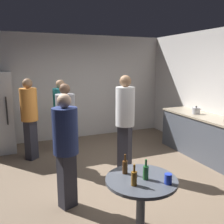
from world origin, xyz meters
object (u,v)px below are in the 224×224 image
object	(u,v)px
person_in_gray_shirt	(66,121)
person_in_teal_shirt	(61,110)
beer_bottle_amber	(134,178)
beer_bottle_green	(146,172)
plastic_cup_blue	(168,179)
beer_bottle_brown	(125,167)
person_in_navy_shirt	(66,143)
foreground_table	(141,187)
kettle	(196,111)
person_in_white_shirt	(125,116)
person_in_orange_shirt	(29,113)

from	to	relation	value
person_in_gray_shirt	person_in_teal_shirt	bearing A→B (deg)	155.16
beer_bottle_amber	beer_bottle_green	xyz separation A→B (m)	(0.18, 0.07, 0.00)
plastic_cup_blue	person_in_gray_shirt	xyz separation A→B (m)	(-0.58, 2.30, 0.17)
beer_bottle_brown	plastic_cup_blue	distance (m)	0.51
beer_bottle_brown	person_in_teal_shirt	world-z (taller)	person_in_teal_shirt
person_in_navy_shirt	foreground_table	bearing A→B (deg)	11.17
kettle	person_in_teal_shirt	bearing A→B (deg)	154.41
beer_bottle_green	person_in_teal_shirt	size ratio (longest dim) A/B	0.14
person_in_white_shirt	plastic_cup_blue	bearing A→B (deg)	41.67
beer_bottle_amber	person_in_white_shirt	bearing A→B (deg)	67.06
beer_bottle_brown	person_in_orange_shirt	world-z (taller)	person_in_orange_shirt
beer_bottle_brown	beer_bottle_green	distance (m)	0.26
beer_bottle_green	beer_bottle_amber	bearing A→B (deg)	-158.27
kettle	beer_bottle_green	size ratio (longest dim) A/B	1.06
beer_bottle_amber	beer_bottle_brown	distance (m)	0.29
person_in_white_shirt	person_in_teal_shirt	world-z (taller)	person_in_white_shirt
person_in_white_shirt	person_in_navy_shirt	size ratio (longest dim) A/B	1.11
plastic_cup_blue	person_in_white_shirt	world-z (taller)	person_in_white_shirt
beer_bottle_amber	beer_bottle_green	world-z (taller)	same
plastic_cup_blue	person_in_orange_shirt	size ratio (longest dim) A/B	0.07
beer_bottle_green	person_in_orange_shirt	size ratio (longest dim) A/B	0.14
kettle	person_in_navy_shirt	size ratio (longest dim) A/B	0.15
person_in_gray_shirt	person_in_white_shirt	size ratio (longest dim) A/B	0.92
kettle	person_in_teal_shirt	xyz separation A→B (m)	(-2.67, 1.28, -0.02)
kettle	foreground_table	bearing A→B (deg)	-141.76
person_in_gray_shirt	person_in_white_shirt	xyz separation A→B (m)	(0.99, -0.40, 0.09)
person_in_navy_shirt	person_in_teal_shirt	bearing A→B (deg)	147.98
kettle	plastic_cup_blue	world-z (taller)	kettle
person_in_white_shirt	person_in_teal_shirt	distance (m)	1.73
beer_bottle_green	person_in_teal_shirt	distance (m)	3.24
plastic_cup_blue	beer_bottle_brown	bearing A→B (deg)	128.05
plastic_cup_blue	person_in_orange_shirt	xyz separation A→B (m)	(-1.13, 3.19, 0.20)
beer_bottle_amber	person_in_white_shirt	distance (m)	1.96
beer_bottle_amber	plastic_cup_blue	distance (m)	0.37
person_in_gray_shirt	person_in_orange_shirt	size ratio (longest dim) A/B	0.97
beer_bottle_green	person_in_gray_shirt	size ratio (longest dim) A/B	0.14
beer_bottle_amber	person_in_orange_shirt	xyz separation A→B (m)	(-0.78, 3.08, 0.17)
kettle	foreground_table	xyz separation A→B (m)	(-2.43, -1.92, -0.34)
foreground_table	person_in_white_shirt	world-z (taller)	person_in_white_shirt
plastic_cup_blue	person_in_white_shirt	distance (m)	1.96
person_in_navy_shirt	person_in_orange_shirt	size ratio (longest dim) A/B	0.95
plastic_cup_blue	person_in_white_shirt	xyz separation A→B (m)	(0.41, 1.90, 0.26)
beer_bottle_brown	person_in_orange_shirt	xyz separation A→B (m)	(-0.82, 2.78, 0.17)
beer_bottle_amber	person_in_gray_shirt	bearing A→B (deg)	95.95
foreground_table	person_in_teal_shirt	world-z (taller)	person_in_teal_shirt
person_in_gray_shirt	person_in_orange_shirt	distance (m)	1.05
person_in_white_shirt	beer_bottle_brown	bearing A→B (deg)	28.04
plastic_cup_blue	beer_bottle_green	bearing A→B (deg)	132.88
foreground_table	person_in_navy_shirt	world-z (taller)	person_in_navy_shirt
beer_bottle_amber	person_in_orange_shirt	distance (m)	3.18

